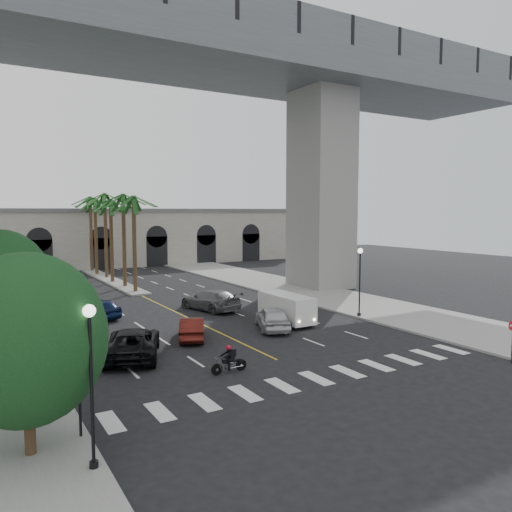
{
  "coord_description": "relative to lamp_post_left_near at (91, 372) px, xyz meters",
  "views": [
    {
      "loc": [
        -14.62,
        -20.5,
        8.2
      ],
      "look_at": [
        1.0,
        6.0,
        5.39
      ],
      "focal_mm": 35.0,
      "sensor_mm": 36.0,
      "label": 1
    }
  ],
  "objects": [
    {
      "name": "bridge",
      "position": [
        14.82,
        27.0,
        15.29
      ],
      "size": [
        75.0,
        13.0,
        26.0
      ],
      "color": "gray",
      "rests_on": "ground"
    },
    {
      "name": "car_b",
      "position": [
        9.14,
        13.53,
        -2.51
      ],
      "size": [
        3.14,
        4.56,
        1.42
      ],
      "primitive_type": "imported",
      "rotation": [
        0.0,
        0.0,
        2.72
      ],
      "color": "#4E140F",
      "rests_on": "ground"
    },
    {
      "name": "motorcycle_rider",
      "position": [
        8.17,
        6.41,
        -2.57
      ],
      "size": [
        2.0,
        0.54,
        1.44
      ],
      "rotation": [
        0.0,
        0.0,
        0.03
      ],
      "color": "black",
      "rests_on": "ground"
    },
    {
      "name": "lamp_post_right",
      "position": [
        22.8,
        13.0,
        0.0
      ],
      "size": [
        0.4,
        0.4,
        5.35
      ],
      "color": "black",
      "rests_on": "ground"
    },
    {
      "name": "palm_b",
      "position": [
        11.5,
        37.0,
        6.15
      ],
      "size": [
        3.2,
        3.2,
        10.6
      ],
      "color": "#47331E",
      "rests_on": "ground"
    },
    {
      "name": "pedestrian_a",
      "position": [
        -1.66,
        4.58,
        -2.14
      ],
      "size": [
        0.68,
        0.45,
        1.87
      ],
      "primitive_type": "imported",
      "rotation": [
        0.0,
        0.0,
        0.01
      ],
      "color": "black",
      "rests_on": "sidewalk_left"
    },
    {
      "name": "palm_e",
      "position": [
        11.3,
        49.0,
        5.97
      ],
      "size": [
        3.2,
        3.2,
        10.4
      ],
      "color": "#47331E",
      "rests_on": "ground"
    },
    {
      "name": "lamp_post_left_near",
      "position": [
        0.0,
        0.0,
        0.0
      ],
      "size": [
        0.4,
        0.4,
        5.35
      ],
      "color": "black",
      "rests_on": "ground"
    },
    {
      "name": "cargo_van",
      "position": [
        16.82,
        14.11,
        -2.03
      ],
      "size": [
        2.04,
        5.01,
        2.13
      ],
      "rotation": [
        0.0,
        0.0,
        -0.0
      ],
      "color": "white",
      "rests_on": "ground"
    },
    {
      "name": "street_tree_near",
      "position": [
        -1.6,
        2.0,
        0.8
      ],
      "size": [
        5.2,
        5.2,
        6.89
      ],
      "color": "#382616",
      "rests_on": "ground"
    },
    {
      "name": "sidewalk_right",
      "position": [
        26.4,
        20.0,
        -3.15
      ],
      "size": [
        8.0,
        100.0,
        0.15
      ],
      "primitive_type": "cube",
      "color": "gray",
      "rests_on": "ground"
    },
    {
      "name": "palm_f",
      "position": [
        11.6,
        53.0,
        6.24
      ],
      "size": [
        3.2,
        3.2,
        10.7
      ],
      "color": "#47331E",
      "rests_on": "ground"
    },
    {
      "name": "car_c",
      "position": [
        4.68,
        11.48,
        -2.38
      ],
      "size": [
        4.81,
        6.63,
        1.68
      ],
      "primitive_type": "imported",
      "rotation": [
        0.0,
        0.0,
        2.76
      ],
      "color": "black",
      "rests_on": "ground"
    },
    {
      "name": "pier_building",
      "position": [
        11.4,
        60.0,
        1.04
      ],
      "size": [
        71.0,
        10.5,
        8.5
      ],
      "color": "beige",
      "rests_on": "ground"
    },
    {
      "name": "car_e",
      "position": [
        5.45,
        22.93,
        -2.46
      ],
      "size": [
        2.97,
        4.77,
        1.51
      ],
      "primitive_type": "imported",
      "rotation": [
        0.0,
        0.0,
        3.43
      ],
      "color": "#10224E",
      "rests_on": "ground"
    },
    {
      "name": "palm_c",
      "position": [
        11.2,
        41.0,
        5.69
      ],
      "size": [
        3.2,
        3.2,
        10.1
      ],
      "color": "#47331E",
      "rests_on": "ground"
    },
    {
      "name": "median",
      "position": [
        11.4,
        43.0,
        -3.12
      ],
      "size": [
        2.0,
        24.0,
        0.2
      ],
      "primitive_type": "cube",
      "color": "gray",
      "rests_on": "ground"
    },
    {
      "name": "traffic_signal_far",
      "position": [
        0.1,
        6.5,
        -0.71
      ],
      "size": [
        0.25,
        0.18,
        3.65
      ],
      "color": "black",
      "rests_on": "ground"
    },
    {
      "name": "car_d",
      "position": [
        14.15,
        21.42,
        -2.36
      ],
      "size": [
        3.76,
        6.33,
        1.72
      ],
      "primitive_type": "imported",
      "rotation": [
        0.0,
        0.0,
        3.38
      ],
      "color": "slate",
      "rests_on": "ground"
    },
    {
      "name": "lamp_post_left_far",
      "position": [
        0.0,
        21.0,
        0.0
      ],
      "size": [
        0.4,
        0.4,
        5.35
      ],
      "color": "black",
      "rests_on": "ground"
    },
    {
      "name": "traffic_signal_near",
      "position": [
        0.1,
        2.5,
        -0.71
      ],
      "size": [
        0.25,
        0.18,
        3.65
      ],
      "color": "black",
      "rests_on": "ground"
    },
    {
      "name": "car_a",
      "position": [
        14.96,
        13.11,
        -2.41
      ],
      "size": [
        3.59,
        5.16,
        1.63
      ],
      "primitive_type": "imported",
      "rotation": [
        0.0,
        0.0,
        2.76
      ],
      "color": "silver",
      "rests_on": "ground"
    },
    {
      "name": "palm_d",
      "position": [
        11.55,
        45.0,
        6.43
      ],
      "size": [
        3.2,
        3.2,
        10.9
      ],
      "color": "#47331E",
      "rests_on": "ground"
    },
    {
      "name": "palm_a",
      "position": [
        11.4,
        33.0,
        5.88
      ],
      "size": [
        3.2,
        3.2,
        10.3
      ],
      "color": "#47331E",
      "rests_on": "ground"
    },
    {
      "name": "ground",
      "position": [
        11.4,
        5.0,
        -3.22
      ],
      "size": [
        140.0,
        140.0,
        0.0
      ],
      "primitive_type": "plane",
      "color": "black",
      "rests_on": "ground"
    }
  ]
}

